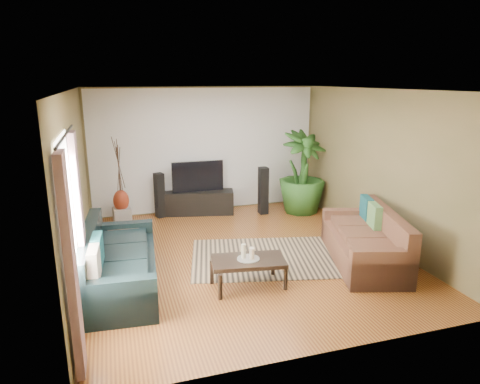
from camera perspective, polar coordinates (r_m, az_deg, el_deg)
name	(u,v)px	position (r m, az deg, el deg)	size (l,w,h in m)	color
floor	(244,256)	(7.21, 0.47, -8.48)	(5.50, 5.50, 0.00)	#935A26
ceiling	(244,90)	(6.63, 0.52, 13.49)	(5.50, 5.50, 0.00)	white
wall_back	(206,150)	(9.40, -4.58, 5.59)	(5.00, 5.00, 0.00)	brown
wall_front	(327,236)	(4.36, 11.51, -5.71)	(5.00, 5.00, 0.00)	brown
wall_left	(76,188)	(6.51, -20.98, 0.46)	(5.50, 5.50, 0.00)	brown
wall_right	(379,168)	(7.90, 18.09, 3.11)	(5.50, 5.50, 0.00)	brown
backwall_panel	(206,150)	(9.39, -4.57, 5.58)	(4.90, 4.90, 0.00)	white
window_pane	(69,219)	(4.96, -21.86, -3.35)	(1.80, 1.80, 0.00)	white
curtain_near	(71,268)	(4.34, -21.59, -9.44)	(0.08, 0.35, 2.20)	gray
curtain_far	(80,219)	(5.74, -20.58, -3.43)	(0.08, 0.35, 2.20)	gray
curtain_rod	(65,135)	(4.77, -22.30, 7.03)	(0.03, 0.03, 1.90)	black
sofa_left	(120,258)	(6.30, -15.75, -8.47)	(2.26, 0.97, 0.85)	black
sofa_right	(364,237)	(7.10, 16.18, -5.79)	(2.04, 0.92, 0.85)	brown
area_rug	(266,257)	(7.15, 3.48, -8.68)	(2.43, 1.72, 0.01)	tan
coffee_table	(248,273)	(6.14, 1.10, -10.72)	(1.02, 0.56, 0.42)	black
candle_tray	(248,259)	(6.05, 1.11, -8.88)	(0.32, 0.32, 0.01)	gray
candle_tall	(244,251)	(6.01, 0.48, -7.89)	(0.06, 0.06, 0.20)	beige
candle_mid	(252,254)	(5.99, 1.60, -8.23)	(0.06, 0.06, 0.16)	beige
candle_short	(252,252)	(6.09, 1.57, -7.96)	(0.06, 0.06, 0.13)	beige
tv_stand	(198,202)	(9.36, -5.57, -1.38)	(1.51, 0.45, 0.50)	black
television	(198,176)	(9.21, -5.66, 2.09)	(1.11, 0.06, 0.66)	black
speaker_left	(160,195)	(9.18, -10.67, -0.44)	(0.17, 0.19, 0.95)	black
speaker_right	(263,191)	(9.27, 3.12, 0.18)	(0.18, 0.21, 1.03)	black
potted_plant	(302,172)	(9.37, 8.27, 2.61)	(1.00, 1.00, 1.79)	#23511B
plant_pot	(301,206)	(9.56, 8.10, -1.88)	(0.33, 0.33, 0.26)	black
pedestal	(122,216)	(8.99, -15.42, -3.10)	(0.34, 0.34, 0.34)	#969694
vase	(121,201)	(8.90, -15.57, -1.11)	(0.31, 0.31, 0.43)	maroon
side_table	(125,241)	(7.39, -15.12, -6.27)	(0.49, 0.49, 0.52)	brown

